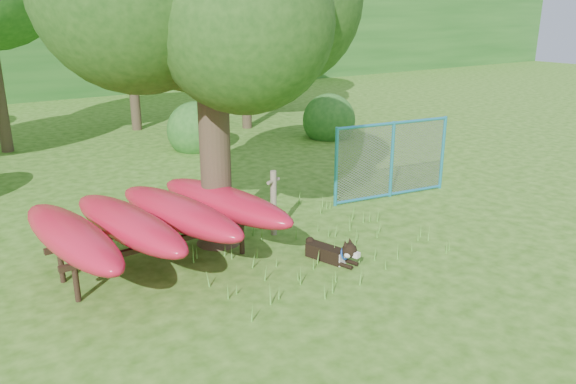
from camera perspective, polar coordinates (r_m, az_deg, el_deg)
ground at (r=9.68m, az=3.03°, el=-7.68°), size 80.00×80.00×0.00m
wooden_post at (r=10.79m, az=-1.48°, el=-0.95°), size 0.35×0.20×1.30m
kayak_rack at (r=9.61m, az=-13.46°, el=-2.58°), size 4.03×3.57×1.17m
husky_dog at (r=9.83m, az=4.69°, el=-6.13°), size 0.53×1.13×0.51m
fence_section at (r=13.20m, az=10.51°, el=3.26°), size 3.04×0.52×2.98m
wildflower_clump at (r=10.17m, az=2.62°, el=-5.30°), size 0.10×0.08×0.21m
bg_tree_c at (r=21.05m, az=-16.00°, el=17.15°), size 4.00×4.00×6.12m
shrub_right at (r=19.49m, az=4.14°, el=5.56°), size 1.80×1.80×1.80m
shrub_mid at (r=18.02m, az=-9.24°, el=4.34°), size 1.80×1.80×1.80m
wooded_hillside at (r=35.34m, az=-26.35°, el=14.32°), size 80.00×12.00×6.00m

